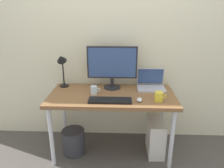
{
  "coord_description": "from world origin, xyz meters",
  "views": [
    {
      "loc": [
        0.09,
        -2.2,
        1.64
      ],
      "look_at": [
        0.0,
        0.0,
        0.85
      ],
      "focal_mm": 34.5,
      "sensor_mm": 36.0,
      "label": 1
    }
  ],
  "objects_px": {
    "computer_tower": "(155,137)",
    "wastebasket": "(74,142)",
    "monitor": "(112,65)",
    "desk_lamp": "(62,63)",
    "laptop": "(151,83)",
    "desk": "(112,100)",
    "mouse": "(139,100)",
    "coffee_mug": "(159,96)",
    "keyboard": "(110,100)",
    "glass_cup": "(94,90)"
  },
  "relations": [
    {
      "from": "desk",
      "to": "keyboard",
      "type": "xyz_separation_m",
      "value": [
        -0.01,
        -0.19,
        0.08
      ]
    },
    {
      "from": "monitor",
      "to": "coffee_mug",
      "type": "xyz_separation_m",
      "value": [
        0.49,
        -0.36,
        -0.23
      ]
    },
    {
      "from": "desk",
      "to": "coffee_mug",
      "type": "height_order",
      "value": "coffee_mug"
    },
    {
      "from": "laptop",
      "to": "desk_lamp",
      "type": "bearing_deg",
      "value": -179.19
    },
    {
      "from": "glass_cup",
      "to": "desk_lamp",
      "type": "bearing_deg",
      "value": 153.35
    },
    {
      "from": "mouse",
      "to": "desk_lamp",
      "type": "bearing_deg",
      "value": 156.67
    },
    {
      "from": "desk",
      "to": "computer_tower",
      "type": "bearing_deg",
      "value": -1.5
    },
    {
      "from": "glass_cup",
      "to": "desk",
      "type": "bearing_deg",
      "value": -1.22
    },
    {
      "from": "computer_tower",
      "to": "wastebasket",
      "type": "distance_m",
      "value": 0.96
    },
    {
      "from": "desk_lamp",
      "to": "monitor",
      "type": "bearing_deg",
      "value": -0.05
    },
    {
      "from": "monitor",
      "to": "desk_lamp",
      "type": "height_order",
      "value": "monitor"
    },
    {
      "from": "desk",
      "to": "wastebasket",
      "type": "bearing_deg",
      "value": -172.09
    },
    {
      "from": "monitor",
      "to": "laptop",
      "type": "bearing_deg",
      "value": 1.9
    },
    {
      "from": "laptop",
      "to": "computer_tower",
      "type": "distance_m",
      "value": 0.63
    },
    {
      "from": "keyboard",
      "to": "mouse",
      "type": "xyz_separation_m",
      "value": [
        0.3,
        0.02,
        0.01
      ]
    },
    {
      "from": "laptop",
      "to": "desk",
      "type": "bearing_deg",
      "value": -154.37
    },
    {
      "from": "desk",
      "to": "wastebasket",
      "type": "height_order",
      "value": "desk"
    },
    {
      "from": "laptop",
      "to": "keyboard",
      "type": "relative_size",
      "value": 0.73
    },
    {
      "from": "laptop",
      "to": "computer_tower",
      "type": "bearing_deg",
      "value": -75.36
    },
    {
      "from": "desk",
      "to": "coffee_mug",
      "type": "xyz_separation_m",
      "value": [
        0.49,
        -0.16,
        0.12
      ]
    },
    {
      "from": "monitor",
      "to": "glass_cup",
      "type": "xyz_separation_m",
      "value": [
        -0.19,
        -0.2,
        -0.24
      ]
    },
    {
      "from": "desk",
      "to": "keyboard",
      "type": "height_order",
      "value": "keyboard"
    },
    {
      "from": "laptop",
      "to": "wastebasket",
      "type": "xyz_separation_m",
      "value": [
        -0.9,
        -0.28,
        -0.64
      ]
    },
    {
      "from": "desk",
      "to": "mouse",
      "type": "height_order",
      "value": "mouse"
    },
    {
      "from": "wastebasket",
      "to": "computer_tower",
      "type": "bearing_deg",
      "value": 2.92
    },
    {
      "from": "mouse",
      "to": "laptop",
      "type": "bearing_deg",
      "value": 67.49
    },
    {
      "from": "laptop",
      "to": "coffee_mug",
      "type": "xyz_separation_m",
      "value": [
        0.04,
        -0.38,
        -0.01
      ]
    },
    {
      "from": "computer_tower",
      "to": "desk",
      "type": "bearing_deg",
      "value": 178.5
    },
    {
      "from": "computer_tower",
      "to": "desk_lamp",
      "type": "bearing_deg",
      "value": 168.96
    },
    {
      "from": "keyboard",
      "to": "glass_cup",
      "type": "relative_size",
      "value": 4.07
    },
    {
      "from": "mouse",
      "to": "computer_tower",
      "type": "height_order",
      "value": "mouse"
    },
    {
      "from": "laptop",
      "to": "desk_lamp",
      "type": "height_order",
      "value": "desk_lamp"
    },
    {
      "from": "glass_cup",
      "to": "computer_tower",
      "type": "relative_size",
      "value": 0.26
    },
    {
      "from": "keyboard",
      "to": "wastebasket",
      "type": "bearing_deg",
      "value": 163.3
    },
    {
      "from": "desk_lamp",
      "to": "computer_tower",
      "type": "height_order",
      "value": "desk_lamp"
    },
    {
      "from": "desk",
      "to": "desk_lamp",
      "type": "xyz_separation_m",
      "value": [
        -0.59,
        0.2,
        0.36
      ]
    },
    {
      "from": "desk",
      "to": "monitor",
      "type": "distance_m",
      "value": 0.4
    },
    {
      "from": "keyboard",
      "to": "coffee_mug",
      "type": "height_order",
      "value": "coffee_mug"
    },
    {
      "from": "laptop",
      "to": "desk_lamp",
      "type": "xyz_separation_m",
      "value": [
        -1.04,
        -0.01,
        0.24
      ]
    },
    {
      "from": "monitor",
      "to": "computer_tower",
      "type": "bearing_deg",
      "value": -22.5
    },
    {
      "from": "wastebasket",
      "to": "desk",
      "type": "bearing_deg",
      "value": 7.91
    },
    {
      "from": "desk",
      "to": "glass_cup",
      "type": "bearing_deg",
      "value": 178.78
    },
    {
      "from": "monitor",
      "to": "keyboard",
      "type": "distance_m",
      "value": 0.48
    },
    {
      "from": "glass_cup",
      "to": "computer_tower",
      "type": "height_order",
      "value": "glass_cup"
    },
    {
      "from": "monitor",
      "to": "computer_tower",
      "type": "xyz_separation_m",
      "value": [
        0.52,
        -0.21,
        -0.81
      ]
    },
    {
      "from": "laptop",
      "to": "keyboard",
      "type": "xyz_separation_m",
      "value": [
        -0.46,
        -0.41,
        -0.05
      ]
    },
    {
      "from": "coffee_mug",
      "to": "glass_cup",
      "type": "relative_size",
      "value": 1.13
    },
    {
      "from": "desk_lamp",
      "to": "mouse",
      "type": "xyz_separation_m",
      "value": [
        0.88,
        -0.38,
        -0.28
      ]
    },
    {
      "from": "laptop",
      "to": "coffee_mug",
      "type": "bearing_deg",
      "value": -84.63
    },
    {
      "from": "laptop",
      "to": "monitor",
      "type": "bearing_deg",
      "value": -178.1
    }
  ]
}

